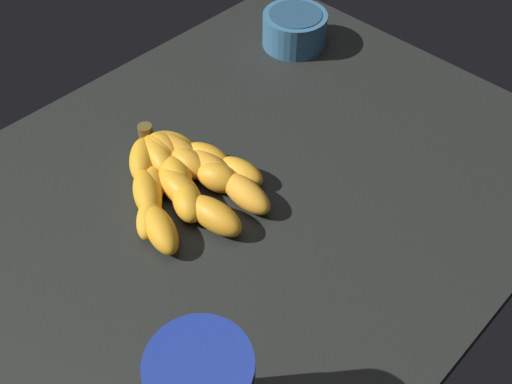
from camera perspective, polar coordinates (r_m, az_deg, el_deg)
The scene contains 3 objects.
ground_plane at distance 74.29cm, azimuth -4.89°, elevation -3.31°, with size 97.48×64.94×3.66cm, color black.
banana_bunch at distance 75.48cm, azimuth -7.18°, elevation 1.61°, with size 18.40×22.37×3.70cm.
small_bowl at distance 99.11cm, azimuth 3.75°, elevation 15.48°, with size 10.38×10.38×5.57cm.
Camera 1 is at (28.83, 36.83, 55.89)cm, focal length 41.38 mm.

